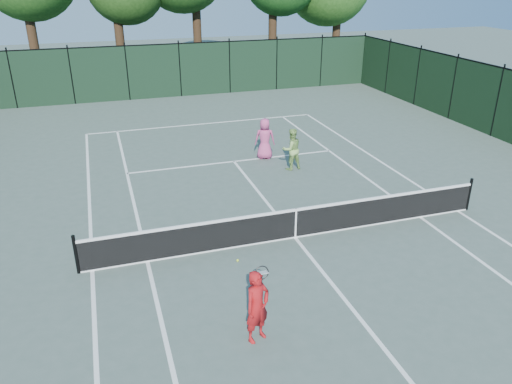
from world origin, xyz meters
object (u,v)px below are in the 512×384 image
object	(u,v)px
player_pink	(265,139)
player_green	(291,149)
loose_ball_midcourt	(238,260)
coach	(257,306)

from	to	relation	value
player_pink	player_green	xyz separation A→B (m)	(0.57, -1.41, -0.03)
player_pink	player_green	size ratio (longest dim) A/B	1.03
player_pink	loose_ball_midcourt	bearing A→B (deg)	85.02
coach	player_pink	xyz separation A→B (m)	(3.58, 10.04, 0.02)
coach	player_green	distance (m)	9.58
coach	player_green	bearing A→B (deg)	39.45
coach	loose_ball_midcourt	xyz separation A→B (m)	(0.42, 2.95, -0.76)
player_pink	coach	bearing A→B (deg)	89.39
loose_ball_midcourt	coach	bearing A→B (deg)	-98.19
player_green	player_pink	bearing A→B (deg)	-74.67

